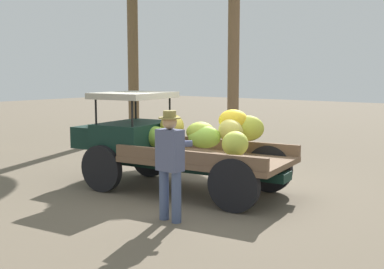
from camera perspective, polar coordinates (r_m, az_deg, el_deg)
ground_plane at (r=9.42m, az=1.39°, el=-6.76°), size 60.00×60.00×0.00m
truck at (r=9.50m, az=-2.68°, el=-0.92°), size 4.60×2.24×1.89m
farmer at (r=7.43m, az=-2.57°, el=-2.89°), size 0.53×0.47×1.72m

